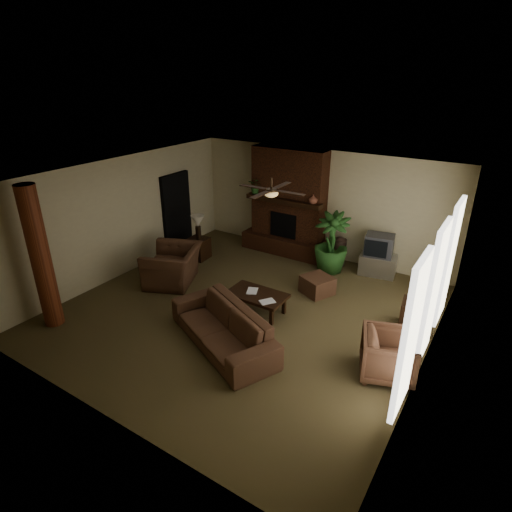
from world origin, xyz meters
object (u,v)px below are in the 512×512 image
Objects in this scene: armchair_right at (389,353)px; lamp_right at (420,280)px; coffee_table at (257,296)px; lamp_left at (198,223)px; sofa at (222,321)px; floor_vase at (339,249)px; side_table_left at (198,248)px; armchair_left at (172,260)px; tv_stand at (378,265)px; log_column at (41,258)px; side_table_right at (414,315)px; floor_plant at (330,255)px; ottoman at (317,285)px.

lamp_right is at bearing -19.84° from armchair_right.
coffee_table is 1.85× the size of lamp_left.
lamp_left is (-2.78, 2.71, 0.52)m from sofa.
floor_vase reaches higher than side_table_left.
armchair_left is at bearing -74.09° from side_table_left.
tv_stand is (1.47, 4.32, -0.23)m from sofa.
log_column is at bearing -134.14° from sofa.
lamp_left is 1.18× the size of side_table_right.
lamp_left reaches higher than tv_stand.
coffee_table is at bearing -99.88° from floor_vase.
lamp_right reaches higher than side_table_left.
tv_stand is (4.71, 5.55, -1.15)m from log_column.
floor_plant is at bearing 148.90° from lamp_right.
ottoman is (0.71, 1.40, -0.17)m from coffee_table.
armchair_right is at bearing -53.05° from floor_plant.
ottoman is 1.27m from floor_plant.
ottoman is at bearing 174.63° from lamp_right.
armchair_right is (2.77, 0.74, -0.05)m from sofa.
side_table_right reaches higher than ottoman.
log_column is 1.88× the size of floor_plant.
coffee_table is at bearing 38.24° from log_column.
floor_plant is at bearing -97.73° from floor_vase.
sofa is at bearing -43.92° from side_table_left.
log_column reaches higher than sofa.
lamp_right reaches higher than coffee_table.
log_column is 5.09× the size of side_table_left.
lamp_left reaches higher than armchair_left.
coffee_table reaches higher than ottoman.
lamp_right reaches higher than tv_stand.
tv_stand is at bearing 49.71° from log_column.
lamp_right is at bearing 22.82° from coffee_table.
sofa is at bearing 20.87° from log_column.
floor_vase is (0.46, 4.32, -0.05)m from sofa.
armchair_left reaches higher than floor_vase.
lamp_right is at bearing -2.57° from lamp_left.
sofa is 3.78× the size of lamp_right.
tv_stand is 2.39m from lamp_right.
side_table_right is (2.15, -0.25, 0.08)m from ottoman.
side_table_right is at bearing -31.82° from floor_plant.
floor_vase is 1.40× the size of side_table_right.
log_column reaches higher than floor_vase.
sofa is at bearing -138.49° from lamp_right.
lamp_right reaches higher than ottoman.
armchair_left is 1.47m from lamp_left.
tv_stand is (-1.30, 3.57, -0.18)m from armchair_right.
log_column reaches higher than armchair_left.
armchair_left is 5.25m from armchair_right.
side_table_right is (5.62, -0.32, 0.00)m from side_table_left.
sofa is at bearing -95.93° from floor_plant.
side_table_right is (0.02, 1.67, -0.15)m from armchair_right.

